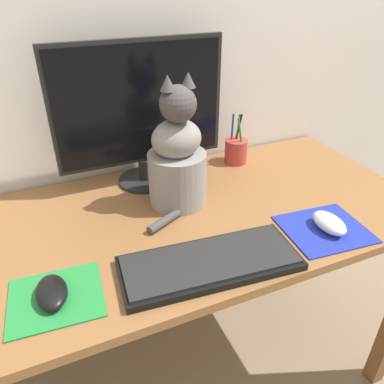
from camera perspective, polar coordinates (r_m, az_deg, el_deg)
name	(u,v)px	position (r m, az deg, el deg)	size (l,w,h in m)	color
ground_plane	(182,377)	(1.59, -1.46, -26.34)	(12.00, 12.00, 0.00)	#847056
wall_back	(129,3)	(1.20, -9.51, 26.50)	(7.00, 0.04, 2.50)	silver
desk	(180,245)	(1.10, -1.90, -8.01)	(1.41, 0.65, 0.74)	brown
monitor	(140,111)	(1.13, -7.88, 12.13)	(0.51, 0.17, 0.44)	black
keyboard	(210,263)	(0.87, 2.78, -10.69)	(0.43, 0.20, 0.02)	black
mousepad_left	(56,298)	(0.86, -20.02, -14.90)	(0.20, 0.18, 0.00)	#238438
mousepad_right	(324,229)	(1.05, 19.50, -5.35)	(0.23, 0.21, 0.00)	#1E2D9E
computer_mouse_left	(52,292)	(0.85, -20.61, -14.08)	(0.06, 0.11, 0.03)	black
computer_mouse_right	(329,223)	(1.04, 20.18, -4.46)	(0.06, 0.11, 0.04)	white
cat	(177,159)	(1.04, -2.26, 5.02)	(0.22, 0.22, 0.37)	gray
pen_cup	(236,150)	(1.33, 6.70, 6.34)	(0.08, 0.08, 0.17)	#B23833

